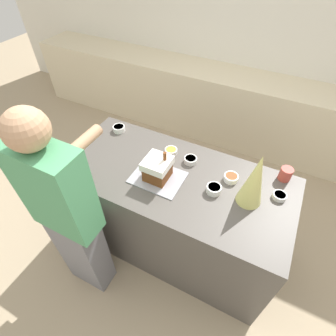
% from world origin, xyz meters
% --- Properties ---
extents(ground_plane, '(12.00, 12.00, 0.00)m').
position_xyz_m(ground_plane, '(0.00, 0.00, 0.00)').
color(ground_plane, tan).
extents(wall_back, '(8.00, 0.05, 2.60)m').
position_xyz_m(wall_back, '(0.00, 2.17, 1.30)').
color(wall_back, white).
rests_on(wall_back, ground_plane).
extents(back_cabinet_block, '(6.00, 0.60, 0.90)m').
position_xyz_m(back_cabinet_block, '(0.00, 1.85, 0.45)').
color(back_cabinet_block, beige).
rests_on(back_cabinet_block, ground_plane).
extents(kitchen_island, '(1.78, 0.82, 0.92)m').
position_xyz_m(kitchen_island, '(0.00, 0.00, 0.46)').
color(kitchen_island, '#514C47').
rests_on(kitchen_island, ground_plane).
extents(baking_tray, '(0.38, 0.29, 0.01)m').
position_xyz_m(baking_tray, '(-0.10, -0.07, 0.92)').
color(baking_tray, '#9E9EA8').
rests_on(baking_tray, kitchen_island).
extents(gingerbread_house, '(0.18, 0.19, 0.24)m').
position_xyz_m(gingerbread_house, '(-0.10, -0.07, 1.02)').
color(gingerbread_house, brown).
rests_on(gingerbread_house, baking_tray).
extents(decorative_tree, '(0.17, 0.17, 0.41)m').
position_xyz_m(decorative_tree, '(0.55, 0.02, 1.12)').
color(decorative_tree, '#DBD675').
rests_on(decorative_tree, kitchen_island).
extents(candy_bowl_far_right, '(0.11, 0.11, 0.05)m').
position_xyz_m(candy_bowl_far_right, '(-0.68, 0.28, 0.94)').
color(candy_bowl_far_right, white).
rests_on(candy_bowl_far_right, kitchen_island).
extents(candy_bowl_center_rear, '(0.11, 0.11, 0.05)m').
position_xyz_m(candy_bowl_center_rear, '(0.32, -0.01, 0.95)').
color(candy_bowl_center_rear, white).
rests_on(candy_bowl_center_rear, kitchen_island).
extents(candy_bowl_behind_tray, '(0.10, 0.10, 0.05)m').
position_xyz_m(candy_bowl_behind_tray, '(0.39, 0.15, 0.94)').
color(candy_bowl_behind_tray, white).
rests_on(candy_bowl_behind_tray, kitchen_island).
extents(candy_bowl_near_tray_right, '(0.10, 0.10, 0.04)m').
position_xyz_m(candy_bowl_near_tray_right, '(-0.13, 0.22, 0.94)').
color(candy_bowl_near_tray_right, white).
rests_on(candy_bowl_near_tray_right, kitchen_island).
extents(candy_bowl_near_tray_left, '(0.09, 0.09, 0.04)m').
position_xyz_m(candy_bowl_near_tray_left, '(0.74, 0.14, 0.94)').
color(candy_bowl_near_tray_left, white).
rests_on(candy_bowl_near_tray_left, kitchen_island).
extents(candy_bowl_beside_tree, '(0.10, 0.10, 0.04)m').
position_xyz_m(candy_bowl_beside_tree, '(0.05, 0.19, 0.94)').
color(candy_bowl_beside_tree, silver).
rests_on(candy_bowl_beside_tree, kitchen_island).
extents(mug, '(0.09, 0.09, 0.10)m').
position_xyz_m(mug, '(0.74, 0.34, 0.97)').
color(mug, '#B24238').
rests_on(mug, kitchen_island).
extents(person, '(0.45, 0.56, 1.72)m').
position_xyz_m(person, '(-0.47, -0.63, 0.89)').
color(person, slate).
rests_on(person, ground_plane).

